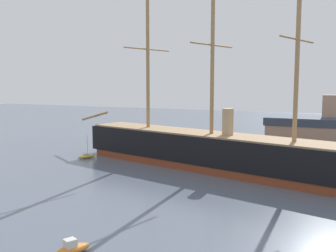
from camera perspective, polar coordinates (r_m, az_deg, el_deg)
name	(u,v)px	position (r m, az deg, el deg)	size (l,w,h in m)	color
tall_ship	(211,150)	(75.16, 6.25, -3.53)	(68.09, 24.31, 33.45)	brown
motorboat_near_centre	(72,248)	(41.43, -13.65, -16.78)	(2.96, 3.93, 1.53)	orange
sailboat_far_left	(87,156)	(87.81, -11.65, -4.28)	(3.04, 4.05, 5.19)	gold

